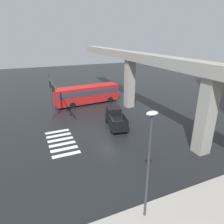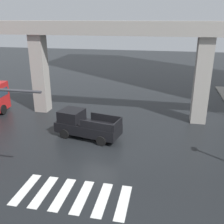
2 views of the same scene
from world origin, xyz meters
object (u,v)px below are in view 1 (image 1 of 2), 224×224
pickup_truck (116,119)px  city_bus (87,94)px  street_lamp_near_corner (149,156)px  traffic_signal_mast (51,90)px

pickup_truck → city_bus: bearing=-176.6°
pickup_truck → street_lamp_near_corner: 14.59m
city_bus → street_lamp_near_corner: 24.28m
pickup_truck → city_bus: (-10.32, -0.62, 0.73)m
traffic_signal_mast → street_lamp_near_corner: bearing=9.1°
city_bus → traffic_signal_mast: 9.02m
traffic_signal_mast → street_lamp_near_corner: street_lamp_near_corner is taller
city_bus → traffic_signal_mast: traffic_signal_mast is taller
city_bus → pickup_truck: bearing=3.4°
street_lamp_near_corner → city_bus: bearing=171.7°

